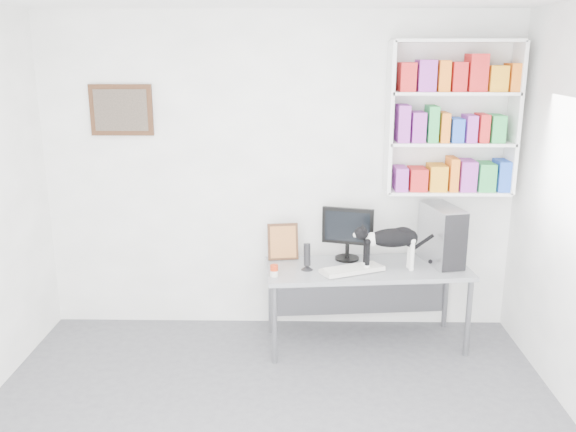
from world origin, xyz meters
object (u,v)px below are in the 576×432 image
Objects in this scene: leaning_print at (283,241)px; soup_can at (274,271)px; bookshelf at (452,118)px; speaker at (307,256)px; cat at (391,248)px; desk at (366,306)px; monitor at (348,233)px; keyboard at (352,269)px; pc_tower at (442,235)px.

soup_can is (-0.06, -0.41, -0.11)m from leaning_print.
bookshelf is 1.61m from speaker.
leaning_print is at bearing 157.87° from cat.
desk is 0.87m from soup_can.
speaker is at bearing -127.75° from monitor.
speaker is 0.71× the size of leaning_print.
keyboard is (-0.80, -0.39, -1.15)m from bookshelf.
leaning_print reaches higher than keyboard.
bookshelf reaches higher than keyboard.
soup_can reaches higher than desk.
cat is (0.86, -0.25, 0.02)m from leaning_print.
desk is 7.22× the size of speaker.
monitor is 0.75m from soup_can.
speaker is 2.45× the size of soup_can.
desk is at bearing 2.00° from speaker.
speaker is at bearing -163.12° from bookshelf.
monitor reaches higher than leaning_print.
keyboard is at bearing -176.22° from cat.
soup_can is (-0.61, -0.11, 0.03)m from keyboard.
leaning_print reaches higher than soup_can.
soup_can is at bearing -160.43° from bookshelf.
bookshelf is 1.70m from leaning_print.
pc_tower reaches higher than monitor.
soup_can is at bearing -106.04° from leaning_print.
pc_tower is (-0.05, -0.16, -0.93)m from bookshelf.
keyboard is 1.05× the size of pc_tower.
leaning_print is 0.43m from soup_can.
monitor is 1.44× the size of leaning_print.
desk is at bearing -22.85° from leaning_print.
bookshelf is 2.48× the size of keyboard.
keyboard is 5.43× the size of soup_can.
soup_can is at bearing -178.86° from pc_tower.
leaning_print is (-0.56, 0.30, 0.14)m from keyboard.
speaker is at bearing 30.58° from soup_can.
desk is at bearing -35.71° from monitor.
keyboard reaches higher than desk.
desk is at bearing 17.84° from keyboard.
keyboard is 0.35m from cat.
bookshelf reaches higher than soup_can.
soup_can is (-0.60, -0.41, -0.18)m from monitor.
cat is at bearing 10.12° from soup_can.
monitor is 0.77m from pc_tower.
cat reaches higher than desk.
leaning_print is at bearing -176.14° from bookshelf.
pc_tower reaches higher than soup_can.
desk is 3.26× the size of keyboard.
speaker reaches higher than soup_can.
bookshelf is 3.92× the size of leaning_print.
bookshelf reaches higher than leaning_print.
cat reaches higher than keyboard.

